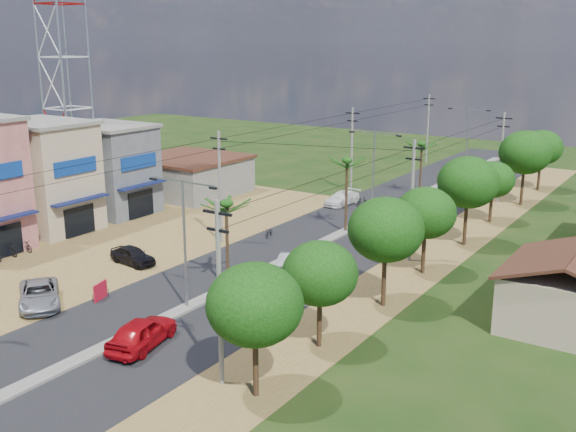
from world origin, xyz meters
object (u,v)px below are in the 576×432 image
Objects in this scene: moto_rider_east at (268,315)px; roadside_sign at (100,291)px; car_parked_silver at (39,295)px; car_red_near at (142,333)px; car_parked_dark at (133,256)px; car_white_far at (342,199)px; car_silver_mid at (292,261)px.

roadside_sign reaches higher than moto_rider_east.
roadside_sign is (-10.74, -2.96, 0.15)m from moto_rider_east.
car_parked_silver reaches higher than moto_rider_east.
car_red_near is at bearing -57.41° from car_parked_silver.
roadside_sign is (2.35, 2.73, -0.13)m from car_parked_silver.
car_parked_dark is 2.84× the size of roadside_sign.
car_white_far is 29.15m from moto_rider_east.
car_parked_silver is (-2.89, -33.00, 0.06)m from car_white_far.
roadside_sign is (-0.54, -30.27, -0.08)m from car_white_far.
car_white_far is 30.27m from roadside_sign.
car_parked_silver reaches higher than car_parked_dark.
roadside_sign is at bearing 38.78° from car_silver_mid.
car_parked_dark is at bearing -11.80° from moto_rider_east.
car_white_far is at bearing -3.17° from car_parked_dark.
car_white_far is 33.12m from car_parked_silver.
car_parked_dark is 14.45m from moto_rider_east.
car_white_far is 0.88× the size of car_parked_silver.
car_parked_silver is at bearing -146.37° from roadside_sign.
roadside_sign is at bearing 15.91° from moto_rider_east.
car_parked_silver is 1.32× the size of car_parked_dark.
car_silver_mid reaches higher than moto_rider_east.
car_red_near is 1.14× the size of car_silver_mid.
car_silver_mid is at bearing -102.48° from car_red_near.
car_parked_silver reaches higher than car_silver_mid.
car_red_near reaches higher than car_silver_mid.
car_red_near is 7.82m from roadside_sign.
car_red_near is at bearing -126.10° from car_parked_dark.
moto_rider_east is at bearing -63.80° from car_white_far.
car_silver_mid is 1.09× the size of car_parked_dark.
car_white_far is (-6.50, 19.04, -0.04)m from car_silver_mid.
car_parked_silver is at bearing 36.95° from car_silver_mid.
moto_rider_east is (3.70, -8.26, -0.27)m from car_silver_mid.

